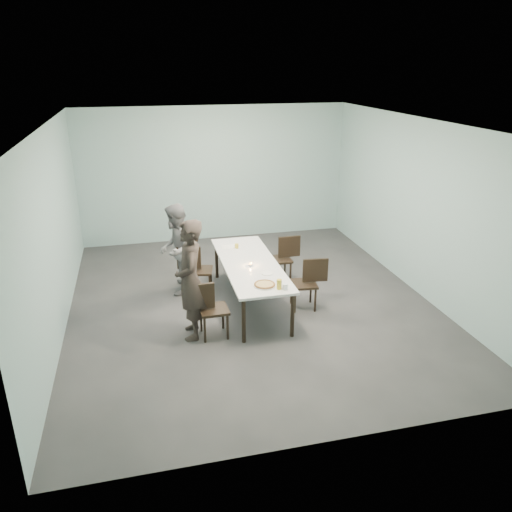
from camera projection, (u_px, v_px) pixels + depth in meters
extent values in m
plane|color=#333335|center=(251.00, 302.00, 8.59)|extent=(7.00, 7.00, 0.00)
cube|color=#92B6B7|center=(215.00, 174.00, 11.21)|extent=(6.00, 0.02, 3.00)
cube|color=#92B6B7|center=(331.00, 321.00, 4.88)|extent=(6.00, 0.02, 3.00)
cube|color=#92B6B7|center=(53.00, 233.00, 7.38)|extent=(0.02, 7.00, 3.00)
cube|color=#92B6B7|center=(417.00, 207.00, 8.71)|extent=(0.02, 7.00, 3.00)
cube|color=white|center=(250.00, 123.00, 7.50)|extent=(6.00, 7.00, 0.02)
cube|color=white|center=(250.00, 264.00, 8.29)|extent=(0.91, 2.60, 0.04)
cylinder|color=black|center=(244.00, 321.00, 7.24)|extent=(0.06, 0.06, 0.71)
cylinder|color=black|center=(217.00, 260.00, 9.45)|extent=(0.06, 0.06, 0.71)
cylinder|color=black|center=(292.00, 315.00, 7.40)|extent=(0.06, 0.06, 0.71)
cylinder|color=black|center=(255.00, 257.00, 9.61)|extent=(0.06, 0.06, 0.71)
cube|color=black|center=(214.00, 310.00, 7.40)|extent=(0.43, 0.43, 0.04)
cube|color=black|center=(200.00, 297.00, 7.26)|extent=(0.42, 0.05, 0.40)
cylinder|color=black|center=(205.00, 330.00, 7.29)|extent=(0.04, 0.04, 0.41)
cylinder|color=black|center=(201.00, 319.00, 7.59)|extent=(0.04, 0.04, 0.41)
cylinder|color=black|center=(228.00, 327.00, 7.37)|extent=(0.04, 0.04, 0.41)
cylinder|color=black|center=(223.00, 316.00, 7.67)|extent=(0.04, 0.04, 0.41)
cube|color=black|center=(200.00, 270.00, 8.79)|extent=(0.50, 0.50, 0.04)
cube|color=black|center=(189.00, 258.00, 8.70)|extent=(0.42, 0.13, 0.40)
cylinder|color=black|center=(190.00, 286.00, 8.71)|extent=(0.04, 0.04, 0.41)
cylinder|color=black|center=(192.00, 278.00, 9.02)|extent=(0.04, 0.04, 0.41)
cylinder|color=black|center=(210.00, 286.00, 8.71)|extent=(0.04, 0.04, 0.41)
cylinder|color=black|center=(211.00, 278.00, 9.03)|extent=(0.04, 0.04, 0.41)
cube|color=black|center=(303.00, 284.00, 8.25)|extent=(0.47, 0.47, 0.04)
cube|color=black|center=(315.00, 270.00, 8.19)|extent=(0.42, 0.09, 0.40)
cylinder|color=black|center=(311.00, 291.00, 8.51)|extent=(0.04, 0.04, 0.41)
cylinder|color=black|center=(315.00, 300.00, 8.20)|extent=(0.04, 0.04, 0.41)
cylinder|color=black|center=(291.00, 292.00, 8.47)|extent=(0.04, 0.04, 0.41)
cylinder|color=black|center=(295.00, 301.00, 8.16)|extent=(0.04, 0.04, 0.41)
cube|color=black|center=(279.00, 259.00, 9.28)|extent=(0.43, 0.43, 0.04)
cube|color=black|center=(289.00, 246.00, 9.23)|extent=(0.42, 0.05, 0.40)
cylinder|color=black|center=(285.00, 266.00, 9.55)|extent=(0.04, 0.04, 0.41)
cylinder|color=black|center=(290.00, 273.00, 9.24)|extent=(0.04, 0.04, 0.41)
cylinder|color=black|center=(268.00, 268.00, 9.47)|extent=(0.04, 0.04, 0.41)
cylinder|color=black|center=(273.00, 275.00, 9.16)|extent=(0.04, 0.04, 0.41)
imported|color=black|center=(190.00, 280.00, 7.23)|extent=(0.47, 0.69, 1.82)
imported|color=slate|center=(176.00, 249.00, 8.71)|extent=(0.78, 0.91, 1.61)
cylinder|color=white|center=(265.00, 285.00, 7.43)|extent=(0.34, 0.34, 0.01)
cylinder|color=tan|center=(265.00, 284.00, 7.42)|extent=(0.30, 0.30, 0.01)
torus|color=brown|center=(265.00, 284.00, 7.42)|extent=(0.32, 0.32, 0.03)
cylinder|color=white|center=(267.00, 273.00, 7.85)|extent=(0.18, 0.18, 0.01)
cylinder|color=gold|center=(279.00, 284.00, 7.29)|extent=(0.08, 0.08, 0.15)
cylinder|color=silver|center=(285.00, 287.00, 7.29)|extent=(0.08, 0.08, 0.09)
cylinder|color=silver|center=(250.00, 265.00, 8.14)|extent=(0.06, 0.06, 0.03)
cylinder|color=orange|center=(250.00, 264.00, 8.13)|extent=(0.04, 0.04, 0.01)
cylinder|color=gold|center=(237.00, 246.00, 8.91)|extent=(0.07, 0.07, 0.08)
cube|color=silver|center=(230.00, 247.00, 8.98)|extent=(0.30, 0.22, 0.01)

